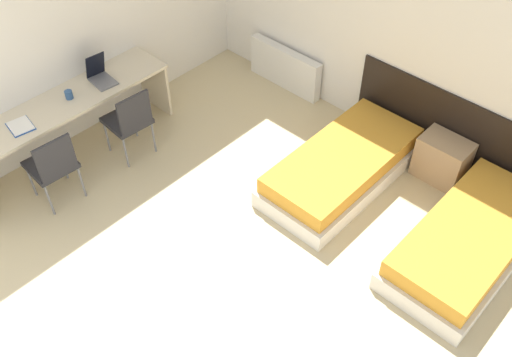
{
  "coord_description": "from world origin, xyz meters",
  "views": [
    {
      "loc": [
        2.57,
        -0.33,
        4.33
      ],
      "look_at": [
        0.0,
        2.43,
        0.55
      ],
      "focal_mm": 40.0,
      "sensor_mm": 36.0,
      "label": 1
    }
  ],
  "objects": [
    {
      "name": "open_notebook",
      "position": [
        -2.07,
        1.25,
        0.73
      ],
      "size": [
        0.3,
        0.26,
        0.02
      ],
      "rotation": [
        0.0,
        0.0,
        -0.16
      ],
      "color": "#1E4793",
      "rests_on": "desk"
    },
    {
      "name": "wall_left",
      "position": [
        -2.42,
        2.21,
        1.35
      ],
      "size": [
        0.05,
        5.41,
        2.7
      ],
      "color": "white",
      "rests_on": "ground_plane"
    },
    {
      "name": "chair_near_laptop",
      "position": [
        -1.63,
        2.2,
        0.5
      ],
      "size": [
        0.45,
        0.45,
        0.86
      ],
      "rotation": [
        0.0,
        0.0,
        -0.06
      ],
      "color": "#232328",
      "rests_on": "ground_plane"
    },
    {
      "name": "chair_near_notebook",
      "position": [
        -1.63,
        1.26,
        0.5
      ],
      "size": [
        0.45,
        0.45,
        0.86
      ],
      "rotation": [
        0.0,
        0.0,
        -0.06
      ],
      "color": "#232328",
      "rests_on": "ground_plane"
    },
    {
      "name": "bed_near_window",
      "position": [
        0.3,
        3.44,
        0.19
      ],
      "size": [
        0.88,
        1.86,
        0.39
      ],
      "color": "silver",
      "rests_on": "ground_plane"
    },
    {
      "name": "desk",
      "position": [
        -2.11,
        1.73,
        0.58
      ],
      "size": [
        0.57,
        2.42,
        0.72
      ],
      "color": "beige",
      "rests_on": "ground_plane"
    },
    {
      "name": "bed_near_door",
      "position": [
        1.75,
        3.44,
        0.19
      ],
      "size": [
        0.88,
        1.86,
        0.39
      ],
      "color": "silver",
      "rests_on": "ground_plane"
    },
    {
      "name": "laptop",
      "position": [
        -2.12,
        2.25,
        0.79
      ],
      "size": [
        0.32,
        0.25,
        0.31
      ],
      "rotation": [
        0.0,
        0.0,
        -0.1
      ],
      "color": "slate",
      "rests_on": "desk"
    },
    {
      "name": "wall_back",
      "position": [
        0.0,
        4.44,
        1.35
      ],
      "size": [
        5.78,
        0.05,
        2.7
      ],
      "color": "white",
      "rests_on": "ground_plane"
    },
    {
      "name": "nightstand",
      "position": [
        1.03,
        4.19,
        0.25
      ],
      "size": [
        0.52,
        0.35,
        0.49
      ],
      "color": "tan",
      "rests_on": "ground_plane"
    },
    {
      "name": "mug",
      "position": [
        -2.11,
        1.84,
        0.77
      ],
      "size": [
        0.08,
        0.08,
        0.09
      ],
      "color": "#2D5184",
      "rests_on": "desk"
    },
    {
      "name": "radiator",
      "position": [
        -1.27,
        4.32,
        0.26
      ],
      "size": [
        1.05,
        0.12,
        0.52
      ],
      "color": "silver",
      "rests_on": "ground_plane"
    },
    {
      "name": "headboard_panel",
      "position": [
        1.03,
        4.4,
        0.44
      ],
      "size": [
        2.43,
        0.03,
        0.89
      ],
      "color": "black",
      "rests_on": "ground_plane"
    }
  ]
}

